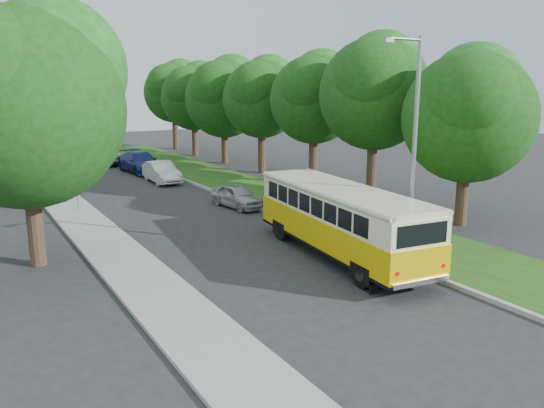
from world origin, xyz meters
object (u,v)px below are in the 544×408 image
lamppost_near (413,143)px  car_silver (237,196)px  vintage_bus (340,222)px  lamppost_far (54,127)px  car_white (162,172)px  car_blue (141,162)px  car_grey (107,157)px

lamppost_near → car_silver: 11.84m
vintage_bus → car_silver: bearing=92.8°
lamppost_far → car_white: bearing=16.3°
vintage_bus → lamppost_far: bearing=119.3°
vintage_bus → car_blue: bearing=96.9°
car_white → car_blue: bearing=90.2°
car_white → car_grey: car_white is taller
car_silver → car_white: 9.37m
lamppost_near → car_grey: (-3.07, 30.84, -3.76)m
car_white → lamppost_near: bearing=-82.7°
vintage_bus → car_white: 18.87m
car_white → car_blue: size_ratio=0.81×
lamppost_near → car_white: bearing=95.8°
lamppost_near → car_silver: lamppost_near is taller
lamppost_far → car_white: size_ratio=1.76×
car_silver → car_white: bearing=87.7°
car_white → car_grey: bearing=96.9°
car_blue → lamppost_far: bearing=-139.1°
lamppost_far → car_grey: size_ratio=1.71×
car_white → car_blue: 4.91m
vintage_bus → car_silver: (0.62, 9.52, -0.76)m
car_silver → car_white: car_white is taller
lamppost_far → car_blue: 10.33m
vintage_bus → car_blue: vintage_bus is taller
lamppost_near → vintage_bus: size_ratio=0.87×
car_blue → car_grey: 5.56m
lamppost_near → vintage_bus: lamppost_near is taller
car_grey → vintage_bus: bearing=-81.1°
car_grey → car_white: bearing=-78.1°
vintage_bus → lamppost_near: bearing=-35.3°
lamppost_far → vintage_bus: (7.08, -16.86, -2.75)m
lamppost_far → car_silver: lamppost_far is taller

